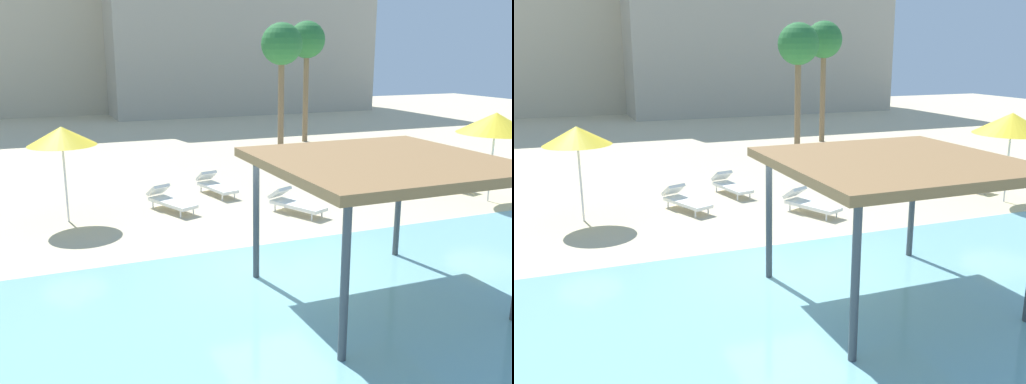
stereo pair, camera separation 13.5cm
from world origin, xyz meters
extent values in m
plane|color=beige|center=(0.00, 0.00, 0.00)|extent=(80.00, 80.00, 0.00)
cylinder|color=#42474C|center=(-0.58, -0.34, 1.34)|extent=(0.14, 0.14, 2.68)
cylinder|color=#42474C|center=(3.04, -0.34, 1.34)|extent=(0.14, 0.14, 2.68)
cylinder|color=#42474C|center=(-0.58, -3.96, 1.34)|extent=(0.14, 0.14, 2.68)
cube|color=olive|center=(1.23, -2.15, 2.77)|extent=(4.32, 4.32, 0.18)
cylinder|color=silver|center=(-4.04, 5.57, 1.12)|extent=(0.06, 0.06, 2.23)
cone|color=yellow|center=(-4.04, 5.57, 2.50)|extent=(1.91, 1.91, 0.53)
cylinder|color=silver|center=(8.89, 2.72, 1.12)|extent=(0.06, 0.06, 2.25)
cone|color=yellow|center=(8.89, 2.72, 2.57)|extent=(2.39, 2.39, 0.66)
cylinder|color=white|center=(1.29, 6.16, 0.11)|extent=(0.05, 0.05, 0.22)
cylinder|color=white|center=(0.82, 6.06, 0.11)|extent=(0.05, 0.05, 0.22)
cylinder|color=white|center=(0.98, 7.57, 0.11)|extent=(0.05, 0.05, 0.22)
cylinder|color=white|center=(0.51, 7.46, 0.11)|extent=(0.05, 0.05, 0.22)
cube|color=white|center=(0.90, 6.81, 0.27)|extent=(0.97, 1.89, 0.10)
cube|color=white|center=(0.74, 7.54, 0.55)|extent=(0.70, 0.63, 0.40)
cylinder|color=white|center=(-0.49, 4.90, 0.11)|extent=(0.05, 0.05, 0.22)
cylinder|color=white|center=(-0.94, 4.71, 0.11)|extent=(0.05, 0.05, 0.22)
cylinder|color=white|center=(-1.04, 6.23, 0.11)|extent=(0.05, 0.05, 0.22)
cylinder|color=white|center=(-1.48, 6.05, 0.11)|extent=(0.05, 0.05, 0.22)
cube|color=white|center=(-0.99, 5.47, 0.27)|extent=(1.24, 1.89, 0.10)
cube|color=white|center=(-1.27, 6.16, 0.55)|extent=(0.75, 0.70, 0.40)
cylinder|color=white|center=(9.28, 3.87, 0.11)|extent=(0.05, 0.05, 0.22)
cylinder|color=white|center=(8.82, 3.75, 0.11)|extent=(0.05, 0.05, 0.22)
cylinder|color=white|center=(8.93, 5.26, 0.11)|extent=(0.05, 0.05, 0.22)
cylinder|color=white|center=(8.47, 5.15, 0.11)|extent=(0.05, 0.05, 0.22)
cube|color=white|center=(8.87, 4.51, 0.27)|extent=(1.02, 1.89, 0.10)
cube|color=white|center=(8.70, 5.23, 0.55)|extent=(0.70, 0.64, 0.40)
cylinder|color=white|center=(2.96, 3.18, 0.11)|extent=(0.05, 0.05, 0.22)
cylinder|color=white|center=(2.52, 2.98, 0.11)|extent=(0.05, 0.05, 0.22)
cylinder|color=white|center=(2.38, 4.49, 0.11)|extent=(0.05, 0.05, 0.22)
cylinder|color=white|center=(1.94, 4.30, 0.11)|extent=(0.05, 0.05, 0.22)
cube|color=white|center=(2.45, 3.74, 0.27)|extent=(1.28, 1.89, 0.10)
cube|color=white|center=(2.15, 4.42, 0.55)|extent=(0.75, 0.71, 0.40)
cylinder|color=brown|center=(6.12, 13.04, 2.36)|extent=(0.28, 0.28, 4.73)
sphere|color=#286B33|center=(6.12, 13.04, 5.08)|extent=(1.90, 1.90, 1.90)
cylinder|color=brown|center=(8.90, 15.98, 2.49)|extent=(0.28, 0.28, 4.97)
sphere|color=#286B33|center=(8.90, 15.98, 5.32)|extent=(1.90, 1.90, 1.90)
cube|color=#B2A893|center=(11.09, 33.73, 7.20)|extent=(20.46, 10.89, 14.41)
camera|label=1|loc=(-4.86, -10.85, 4.85)|focal=39.31mm
camera|label=2|loc=(-4.73, -10.90, 4.85)|focal=39.31mm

